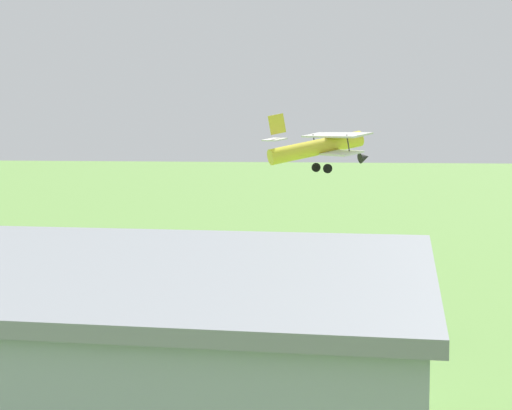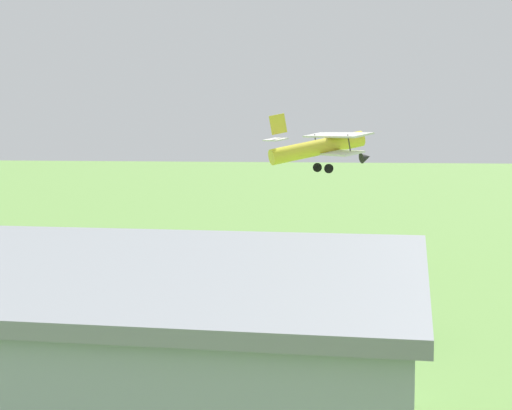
{
  "view_description": "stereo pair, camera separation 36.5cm",
  "coord_description": "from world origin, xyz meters",
  "px_view_note": "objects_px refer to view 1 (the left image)",
  "views": [
    {
      "loc": [
        -11.3,
        53.69,
        9.23
      ],
      "look_at": [
        -3.51,
        6.88,
        5.07
      ],
      "focal_mm": 58.58,
      "sensor_mm": 36.0,
      "label": 1
    },
    {
      "loc": [
        -11.66,
        53.63,
        9.23
      ],
      "look_at": [
        -3.51,
        6.88,
        5.07
      ],
      "focal_mm": 58.58,
      "sensor_mm": 36.0,
      "label": 2
    }
  ],
  "objects_px": {
    "car_grey": "(158,312)",
    "car_green": "(387,320)",
    "person_walking_on_apron": "(62,292)",
    "person_beside_truck": "(100,302)",
    "person_by_parked_cars": "(251,328)",
    "biplane": "(320,147)",
    "person_crossing_taxiway": "(246,302)"
  },
  "relations": [
    {
      "from": "car_grey",
      "to": "person_crossing_taxiway",
      "type": "relative_size",
      "value": 2.75
    },
    {
      "from": "car_grey",
      "to": "person_by_parked_cars",
      "type": "height_order",
      "value": "same"
    },
    {
      "from": "car_green",
      "to": "person_crossing_taxiway",
      "type": "bearing_deg",
      "value": -23.8
    },
    {
      "from": "person_by_parked_cars",
      "to": "person_crossing_taxiway",
      "type": "relative_size",
      "value": 1.01
    },
    {
      "from": "person_walking_on_apron",
      "to": "person_beside_truck",
      "type": "xyz_separation_m",
      "value": [
        -3.07,
        2.61,
        0.06
      ]
    },
    {
      "from": "biplane",
      "to": "person_walking_on_apron",
      "type": "distance_m",
      "value": 21.77
    },
    {
      "from": "person_walking_on_apron",
      "to": "person_crossing_taxiway",
      "type": "distance_m",
      "value": 10.23
    },
    {
      "from": "biplane",
      "to": "person_walking_on_apron",
      "type": "relative_size",
      "value": 5.38
    },
    {
      "from": "car_green",
      "to": "person_beside_truck",
      "type": "bearing_deg",
      "value": -6.84
    },
    {
      "from": "person_walking_on_apron",
      "to": "person_by_parked_cars",
      "type": "height_order",
      "value": "person_by_parked_cars"
    },
    {
      "from": "person_beside_truck",
      "to": "person_by_parked_cars",
      "type": "relative_size",
      "value": 1.01
    },
    {
      "from": "person_by_parked_cars",
      "to": "person_crossing_taxiway",
      "type": "bearing_deg",
      "value": -77.56
    },
    {
      "from": "biplane",
      "to": "car_green",
      "type": "relative_size",
      "value": 1.8
    },
    {
      "from": "car_green",
      "to": "person_by_parked_cars",
      "type": "distance_m",
      "value": 6.25
    },
    {
      "from": "biplane",
      "to": "person_walking_on_apron",
      "type": "bearing_deg",
      "value": 53.16
    },
    {
      "from": "car_green",
      "to": "person_crossing_taxiway",
      "type": "height_order",
      "value": "person_crossing_taxiway"
    },
    {
      "from": "person_beside_truck",
      "to": "person_crossing_taxiway",
      "type": "distance_m",
      "value": 7.22
    },
    {
      "from": "car_grey",
      "to": "person_crossing_taxiway",
      "type": "xyz_separation_m",
      "value": [
        -3.6,
        -3.1,
        -0.04
      ]
    },
    {
      "from": "person_walking_on_apron",
      "to": "person_crossing_taxiway",
      "type": "xyz_separation_m",
      "value": [
        -10.15,
        1.22,
        0.05
      ]
    },
    {
      "from": "car_grey",
      "to": "person_beside_truck",
      "type": "xyz_separation_m",
      "value": [
        3.48,
        -1.71,
        -0.02
      ]
    },
    {
      "from": "car_green",
      "to": "person_by_parked_cars",
      "type": "height_order",
      "value": "person_by_parked_cars"
    },
    {
      "from": "person_walking_on_apron",
      "to": "person_by_parked_cars",
      "type": "xyz_separation_m",
      "value": [
        -11.36,
        6.68,
        0.06
      ]
    },
    {
      "from": "car_grey",
      "to": "car_green",
      "type": "bearing_deg",
      "value": -179.9
    },
    {
      "from": "biplane",
      "to": "person_crossing_taxiway",
      "type": "bearing_deg",
      "value": 83.14
    },
    {
      "from": "biplane",
      "to": "person_beside_truck",
      "type": "bearing_deg",
      "value": 64.15
    },
    {
      "from": "person_by_parked_cars",
      "to": "car_green",
      "type": "bearing_deg",
      "value": -157.58
    },
    {
      "from": "car_green",
      "to": "car_grey",
      "type": "height_order",
      "value": "car_grey"
    },
    {
      "from": "person_walking_on_apron",
      "to": "car_grey",
      "type": "bearing_deg",
      "value": 146.64
    },
    {
      "from": "biplane",
      "to": "car_green",
      "type": "xyz_separation_m",
      "value": [
        -4.86,
        20.67,
        -7.37
      ]
    },
    {
      "from": "person_walking_on_apron",
      "to": "biplane",
      "type": "bearing_deg",
      "value": -126.84
    },
    {
      "from": "car_grey",
      "to": "person_crossing_taxiway",
      "type": "distance_m",
      "value": 4.75
    },
    {
      "from": "car_green",
      "to": "person_walking_on_apron",
      "type": "distance_m",
      "value": 17.66
    }
  ]
}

